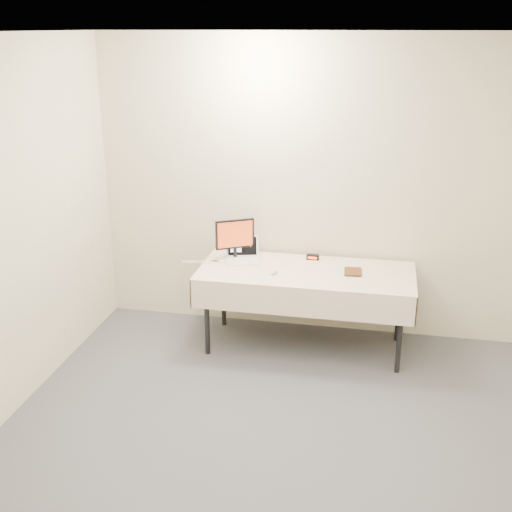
% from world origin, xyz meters
% --- Properties ---
extents(ground, '(5.00, 5.00, 0.00)m').
position_xyz_m(ground, '(0.00, 0.00, 0.00)').
color(ground, '#424247').
rests_on(ground, ground).
extents(back_wall, '(4.00, 0.10, 2.70)m').
position_xyz_m(back_wall, '(0.00, 2.50, 1.35)').
color(back_wall, beige).
rests_on(back_wall, ground).
extents(table, '(1.86, 0.81, 0.74)m').
position_xyz_m(table, '(0.00, 2.05, 0.68)').
color(table, black).
rests_on(table, ground).
extents(laptop, '(0.35, 0.34, 0.20)m').
position_xyz_m(laptop, '(-0.60, 2.19, 0.79)').
color(laptop, white).
rests_on(laptop, table).
extents(monitor, '(0.32, 0.19, 0.37)m').
position_xyz_m(monitor, '(-0.67, 2.22, 0.95)').
color(monitor, black).
rests_on(monitor, table).
extents(book, '(0.15, 0.03, 0.20)m').
position_xyz_m(book, '(0.33, 2.06, 0.84)').
color(book, brown).
rests_on(book, table).
extents(alarm_clock, '(0.11, 0.05, 0.05)m').
position_xyz_m(alarm_clock, '(0.02, 2.33, 0.76)').
color(alarm_clock, black).
rests_on(alarm_clock, table).
extents(clicker, '(0.07, 0.11, 0.02)m').
position_xyz_m(clicker, '(-0.26, 1.92, 0.75)').
color(clicker, '#BCBCBE').
rests_on(clicker, table).
extents(paper_form, '(0.15, 0.26, 0.00)m').
position_xyz_m(paper_form, '(0.30, 2.11, 0.74)').
color(paper_form, '#BAEABA').
rests_on(paper_form, table).
extents(usb_dongle, '(0.06, 0.02, 0.01)m').
position_xyz_m(usb_dongle, '(-0.83, 2.10, 0.74)').
color(usb_dongle, black).
rests_on(usb_dongle, table).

